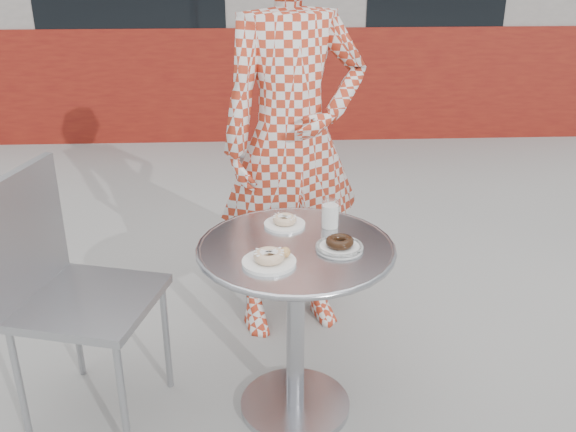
{
  "coord_description": "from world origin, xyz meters",
  "views": [
    {
      "loc": [
        -0.15,
        -2.07,
        1.71
      ],
      "look_at": [
        -0.05,
        0.05,
        0.78
      ],
      "focal_mm": 40.0,
      "sensor_mm": 36.0,
      "label": 1
    }
  ],
  "objects_px": {
    "plate_near": "(270,259)",
    "chair_far": "(276,250)",
    "chair_left": "(92,346)",
    "plate_checker": "(340,245)",
    "milk_cup": "(330,215)",
    "bistro_table": "(296,289)",
    "plate_far": "(285,222)",
    "seated_person": "(293,140)"
  },
  "relations": [
    {
      "from": "plate_near",
      "to": "chair_far",
      "type": "bearing_deg",
      "value": 87.23
    },
    {
      "from": "chair_left",
      "to": "plate_checker",
      "type": "distance_m",
      "value": 1.01
    },
    {
      "from": "chair_far",
      "to": "plate_checker",
      "type": "bearing_deg",
      "value": 94.23
    },
    {
      "from": "milk_cup",
      "to": "plate_checker",
      "type": "bearing_deg",
      "value": -85.96
    },
    {
      "from": "bistro_table",
      "to": "plate_far",
      "type": "height_order",
      "value": "plate_far"
    },
    {
      "from": "plate_far",
      "to": "plate_near",
      "type": "distance_m",
      "value": 0.31
    },
    {
      "from": "plate_near",
      "to": "plate_far",
      "type": "bearing_deg",
      "value": 78.39
    },
    {
      "from": "plate_near",
      "to": "bistro_table",
      "type": "bearing_deg",
      "value": 54.15
    },
    {
      "from": "seated_person",
      "to": "chair_left",
      "type": "bearing_deg",
      "value": -158.98
    },
    {
      "from": "chair_far",
      "to": "seated_person",
      "type": "relative_size",
      "value": 0.45
    },
    {
      "from": "plate_checker",
      "to": "plate_far",
      "type": "bearing_deg",
      "value": 131.38
    },
    {
      "from": "bistro_table",
      "to": "plate_checker",
      "type": "distance_m",
      "value": 0.24
    },
    {
      "from": "milk_cup",
      "to": "plate_far",
      "type": "bearing_deg",
      "value": 173.03
    },
    {
      "from": "seated_person",
      "to": "milk_cup",
      "type": "bearing_deg",
      "value": -93.81
    },
    {
      "from": "chair_far",
      "to": "seated_person",
      "type": "distance_m",
      "value": 0.71
    },
    {
      "from": "chair_far",
      "to": "milk_cup",
      "type": "distance_m",
      "value": 0.92
    },
    {
      "from": "bistro_table",
      "to": "chair_far",
      "type": "xyz_separation_m",
      "value": [
        -0.04,
        0.89,
        -0.29
      ]
    },
    {
      "from": "plate_far",
      "to": "plate_checker",
      "type": "relative_size",
      "value": 0.92
    },
    {
      "from": "bistro_table",
      "to": "chair_left",
      "type": "xyz_separation_m",
      "value": [
        -0.77,
        0.02,
        -0.24
      ]
    },
    {
      "from": "chair_far",
      "to": "plate_far",
      "type": "height_order",
      "value": "chair_far"
    },
    {
      "from": "chair_left",
      "to": "milk_cup",
      "type": "bearing_deg",
      "value": -67.01
    },
    {
      "from": "bistro_table",
      "to": "plate_checker",
      "type": "xyz_separation_m",
      "value": [
        0.15,
        -0.03,
        0.19
      ]
    },
    {
      "from": "milk_cup",
      "to": "seated_person",
      "type": "bearing_deg",
      "value": 103.05
    },
    {
      "from": "plate_checker",
      "to": "milk_cup",
      "type": "distance_m",
      "value": 0.19
    },
    {
      "from": "chair_left",
      "to": "plate_far",
      "type": "bearing_deg",
      "value": -63.61
    },
    {
      "from": "chair_far",
      "to": "plate_near",
      "type": "relative_size",
      "value": 4.48
    },
    {
      "from": "chair_left",
      "to": "plate_near",
      "type": "bearing_deg",
      "value": -88.15
    },
    {
      "from": "bistro_table",
      "to": "chair_far",
      "type": "relative_size",
      "value": 0.88
    },
    {
      "from": "plate_far",
      "to": "plate_near",
      "type": "bearing_deg",
      "value": -101.61
    },
    {
      "from": "seated_person",
      "to": "milk_cup",
      "type": "relative_size",
      "value": 17.19
    },
    {
      "from": "plate_near",
      "to": "plate_checker",
      "type": "relative_size",
      "value": 1.07
    },
    {
      "from": "plate_far",
      "to": "milk_cup",
      "type": "height_order",
      "value": "milk_cup"
    },
    {
      "from": "plate_checker",
      "to": "chair_left",
      "type": "bearing_deg",
      "value": 176.49
    },
    {
      "from": "plate_far",
      "to": "milk_cup",
      "type": "xyz_separation_m",
      "value": [
        0.17,
        -0.02,
        0.03
      ]
    },
    {
      "from": "plate_checker",
      "to": "milk_cup",
      "type": "xyz_separation_m",
      "value": [
        -0.01,
        0.19,
        0.04
      ]
    },
    {
      "from": "bistro_table",
      "to": "seated_person",
      "type": "relative_size",
      "value": 0.39
    },
    {
      "from": "seated_person",
      "to": "plate_far",
      "type": "distance_m",
      "value": 0.5
    },
    {
      "from": "bistro_table",
      "to": "milk_cup",
      "type": "xyz_separation_m",
      "value": [
        0.14,
        0.15,
        0.22
      ]
    },
    {
      "from": "chair_left",
      "to": "plate_far",
      "type": "relative_size",
      "value": 6.26
    },
    {
      "from": "plate_near",
      "to": "milk_cup",
      "type": "height_order",
      "value": "milk_cup"
    },
    {
      "from": "bistro_table",
      "to": "milk_cup",
      "type": "bearing_deg",
      "value": 48.3
    },
    {
      "from": "chair_far",
      "to": "chair_left",
      "type": "relative_size",
      "value": 0.83
    }
  ]
}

